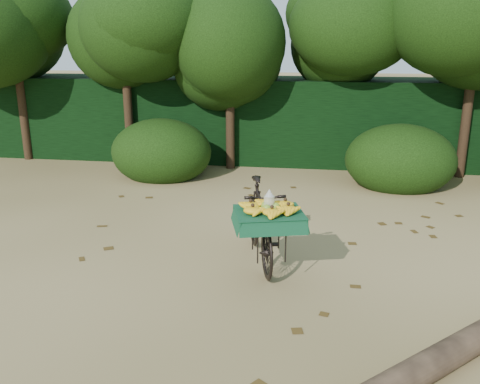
# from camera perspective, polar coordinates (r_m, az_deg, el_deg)

# --- Properties ---
(ground) EXTENTS (80.00, 80.00, 0.00)m
(ground) POSITION_cam_1_polar(r_m,az_deg,el_deg) (5.66, 7.88, -10.65)
(ground) COLOR tan
(ground) RESTS_ON ground
(vendor_bicycle) EXTENTS (1.03, 1.82, 1.00)m
(vendor_bicycle) POSITION_cam_1_polar(r_m,az_deg,el_deg) (6.05, 2.30, -3.36)
(vendor_bicycle) COLOR black
(vendor_bicycle) RESTS_ON ground
(fallen_log) EXTENTS (2.59, 2.50, 0.24)m
(fallen_log) POSITION_cam_1_polar(r_m,az_deg,el_deg) (4.37, 19.20, -18.63)
(fallen_log) COLOR brown
(fallen_log) RESTS_ON ground
(hedge_backdrop) EXTENTS (26.00, 1.80, 1.80)m
(hedge_backdrop) POSITION_cam_1_polar(r_m,az_deg,el_deg) (11.47, 8.82, 7.97)
(hedge_backdrop) COLOR black
(hedge_backdrop) RESTS_ON ground
(tree_row) EXTENTS (14.50, 2.00, 4.00)m
(tree_row) POSITION_cam_1_polar(r_m,az_deg,el_deg) (10.58, 5.43, 13.38)
(tree_row) COLOR black
(tree_row) RESTS_ON ground
(bush_clumps) EXTENTS (8.80, 1.70, 0.90)m
(bush_clumps) POSITION_cam_1_polar(r_m,az_deg,el_deg) (9.59, 11.59, 3.43)
(bush_clumps) COLOR black
(bush_clumps) RESTS_ON ground
(leaf_litter) EXTENTS (7.00, 7.30, 0.01)m
(leaf_litter) POSITION_cam_1_polar(r_m,az_deg,el_deg) (6.25, 8.03, -7.90)
(leaf_litter) COLOR #4A3513
(leaf_litter) RESTS_ON ground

